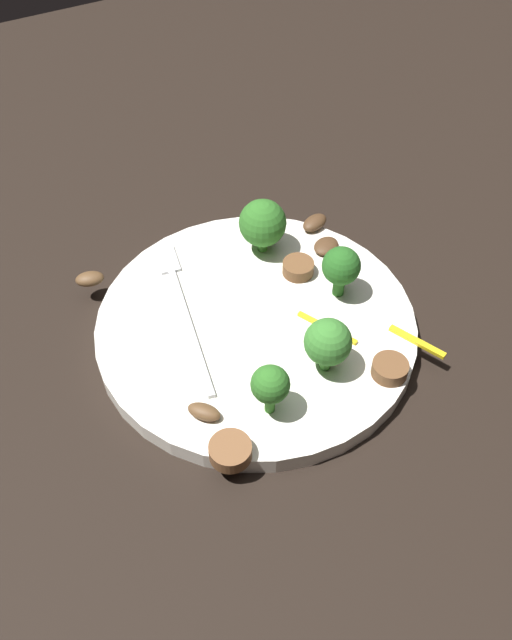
# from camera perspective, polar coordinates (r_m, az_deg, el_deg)

# --- Properties ---
(ground_plane) EXTENTS (1.40, 1.40, 0.00)m
(ground_plane) POSITION_cam_1_polar(r_m,az_deg,el_deg) (0.59, -0.00, -1.08)
(ground_plane) COLOR black
(plate) EXTENTS (0.28, 0.28, 0.02)m
(plate) POSITION_cam_1_polar(r_m,az_deg,el_deg) (0.59, -0.00, -0.54)
(plate) COLOR white
(plate) RESTS_ON ground_plane
(fork) EXTENTS (0.18, 0.05, 0.00)m
(fork) POSITION_cam_1_polar(r_m,az_deg,el_deg) (0.60, -6.27, 1.42)
(fork) COLOR silver
(fork) RESTS_ON plate
(broccoli_floret_0) EXTENTS (0.04, 0.04, 0.05)m
(broccoli_floret_0) POSITION_cam_1_polar(r_m,az_deg,el_deg) (0.53, 6.07, -1.89)
(broccoli_floret_0) COLOR #408630
(broccoli_floret_0) RESTS_ON plate
(broccoli_floret_1) EXTENTS (0.03, 0.03, 0.05)m
(broccoli_floret_1) POSITION_cam_1_polar(r_m,az_deg,el_deg) (0.50, 1.21, -5.51)
(broccoli_floret_1) COLOR #347525
(broccoli_floret_1) RESTS_ON plate
(broccoli_floret_2) EXTENTS (0.04, 0.04, 0.05)m
(broccoli_floret_2) POSITION_cam_1_polar(r_m,az_deg,el_deg) (0.62, 0.56, 8.13)
(broccoli_floret_2) COLOR #347525
(broccoli_floret_2) RESTS_ON plate
(broccoli_floret_3) EXTENTS (0.03, 0.03, 0.05)m
(broccoli_floret_3) POSITION_cam_1_polar(r_m,az_deg,el_deg) (0.59, 7.18, 4.45)
(broccoli_floret_3) COLOR #296420
(broccoli_floret_3) RESTS_ON plate
(sausage_slice_0) EXTENTS (0.04, 0.04, 0.01)m
(sausage_slice_0) POSITION_cam_1_polar(r_m,az_deg,el_deg) (0.50, -2.18, -10.94)
(sausage_slice_0) COLOR brown
(sausage_slice_0) RESTS_ON plate
(sausage_slice_1) EXTENTS (0.04, 0.04, 0.01)m
(sausage_slice_1) POSITION_cam_1_polar(r_m,az_deg,el_deg) (0.62, 3.57, 4.40)
(sausage_slice_1) COLOR brown
(sausage_slice_1) RESTS_ON plate
(sausage_slice_2) EXTENTS (0.04, 0.04, 0.01)m
(sausage_slice_2) POSITION_cam_1_polar(r_m,az_deg,el_deg) (0.55, 11.19, -4.04)
(sausage_slice_2) COLOR brown
(sausage_slice_2) RESTS_ON plate
(mushroom_0) EXTENTS (0.03, 0.03, 0.01)m
(mushroom_0) POSITION_cam_1_polar(r_m,az_deg,el_deg) (0.52, -4.39, -7.71)
(mushroom_0) COLOR brown
(mushroom_0) RESTS_ON plate
(mushroom_1) EXTENTS (0.02, 0.03, 0.01)m
(mushroom_1) POSITION_cam_1_polar(r_m,az_deg,el_deg) (0.63, -13.81, 3.38)
(mushroom_1) COLOR brown
(mushroom_1) RESTS_ON plate
(mushroom_2) EXTENTS (0.03, 0.03, 0.01)m
(mushroom_2) POSITION_cam_1_polar(r_m,az_deg,el_deg) (0.67, 4.96, 8.17)
(mushroom_2) COLOR #4C331E
(mushroom_2) RESTS_ON plate
(mushroom_3) EXTENTS (0.03, 0.03, 0.01)m
(mushroom_3) POSITION_cam_1_polar(r_m,az_deg,el_deg) (0.64, 5.92, 6.22)
(mushroom_3) COLOR #4C331E
(mushroom_3) RESTS_ON plate
(pepper_strip_0) EXTENTS (0.05, 0.03, 0.00)m
(pepper_strip_0) POSITION_cam_1_polar(r_m,az_deg,el_deg) (0.58, 13.39, -1.78)
(pepper_strip_0) COLOR yellow
(pepper_strip_0) RESTS_ON plate
(pepper_strip_1) EXTENTS (0.05, 0.03, 0.00)m
(pepper_strip_1) POSITION_cam_1_polar(r_m,az_deg,el_deg) (0.58, 5.99, -0.66)
(pepper_strip_1) COLOR yellow
(pepper_strip_1) RESTS_ON plate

